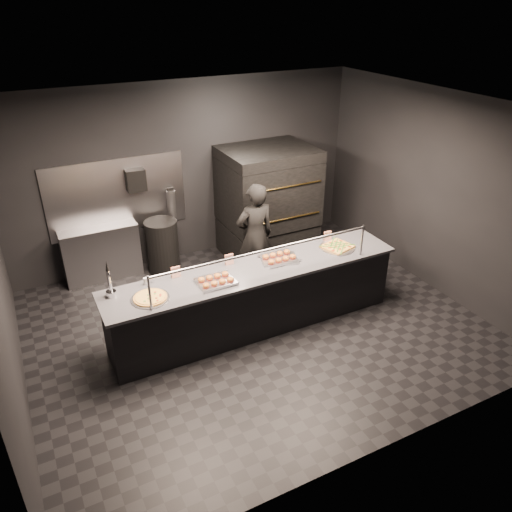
% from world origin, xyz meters
% --- Properties ---
extents(room, '(6.04, 6.00, 3.00)m').
position_xyz_m(room, '(-0.02, 0.05, 1.50)').
color(room, black).
rests_on(room, ground).
extents(service_counter, '(4.10, 0.78, 1.37)m').
position_xyz_m(service_counter, '(0.00, -0.00, 0.46)').
color(service_counter, black).
rests_on(service_counter, ground).
extents(pizza_oven, '(1.50, 1.23, 1.91)m').
position_xyz_m(pizza_oven, '(1.20, 1.90, 0.97)').
color(pizza_oven, black).
rests_on(pizza_oven, ground).
extents(prep_shelf, '(1.20, 0.35, 0.90)m').
position_xyz_m(prep_shelf, '(-1.60, 2.32, 0.45)').
color(prep_shelf, '#99999E').
rests_on(prep_shelf, ground).
extents(towel_dispenser, '(0.30, 0.20, 0.35)m').
position_xyz_m(towel_dispenser, '(-0.90, 2.39, 1.55)').
color(towel_dispenser, black).
rests_on(towel_dispenser, room).
extents(fire_extinguisher, '(0.14, 0.14, 0.51)m').
position_xyz_m(fire_extinguisher, '(-0.35, 2.40, 1.06)').
color(fire_extinguisher, '#B2B2B7').
rests_on(fire_extinguisher, room).
extents(beer_tap, '(0.12, 0.18, 0.48)m').
position_xyz_m(beer_tap, '(-1.85, 0.20, 1.06)').
color(beer_tap, silver).
rests_on(beer_tap, service_counter).
extents(round_pizza, '(0.46, 0.46, 0.03)m').
position_xyz_m(round_pizza, '(-1.45, -0.07, 0.94)').
color(round_pizza, silver).
rests_on(round_pizza, service_counter).
extents(slider_tray_a, '(0.49, 0.37, 0.08)m').
position_xyz_m(slider_tray_a, '(-0.60, -0.09, 0.95)').
color(slider_tray_a, silver).
rests_on(slider_tray_a, service_counter).
extents(slider_tray_b, '(0.57, 0.48, 0.08)m').
position_xyz_m(slider_tray_b, '(0.41, 0.08, 0.95)').
color(slider_tray_b, silver).
rests_on(slider_tray_b, service_counter).
extents(square_pizza, '(0.50, 0.50, 0.05)m').
position_xyz_m(square_pizza, '(1.33, 0.02, 0.94)').
color(square_pizza, silver).
rests_on(square_pizza, service_counter).
extents(condiment_jar, '(0.14, 0.05, 0.09)m').
position_xyz_m(condiment_jar, '(-1.37, 0.28, 0.96)').
color(condiment_jar, silver).
rests_on(condiment_jar, service_counter).
extents(tent_cards, '(2.46, 0.04, 0.15)m').
position_xyz_m(tent_cards, '(0.03, 0.28, 1.00)').
color(tent_cards, white).
rests_on(tent_cards, service_counter).
extents(trash_bin, '(0.54, 0.54, 0.89)m').
position_xyz_m(trash_bin, '(-0.65, 2.12, 0.45)').
color(trash_bin, black).
rests_on(trash_bin, ground).
extents(worker, '(0.63, 0.42, 1.70)m').
position_xyz_m(worker, '(0.51, 1.02, 0.85)').
color(worker, black).
rests_on(worker, ground).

